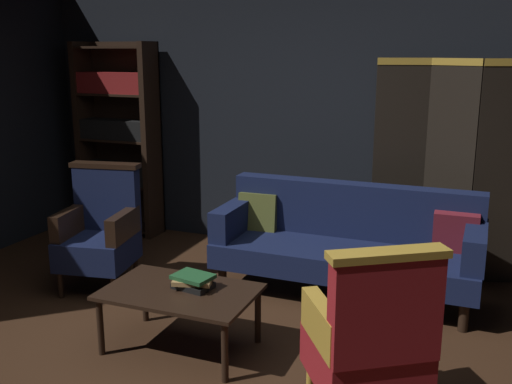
{
  "coord_description": "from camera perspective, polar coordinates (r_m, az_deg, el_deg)",
  "views": [
    {
      "loc": [
        1.56,
        -3.11,
        1.97
      ],
      "look_at": [
        0.0,
        0.8,
        0.95
      ],
      "focal_mm": 41.4,
      "sensor_mm": 36.0,
      "label": 1
    }
  ],
  "objects": [
    {
      "name": "back_wall",
      "position": [
        5.8,
        6.12,
        7.91
      ],
      "size": [
        7.2,
        0.1,
        2.8
      ],
      "primitive_type": "cube",
      "color": "black",
      "rests_on": "ground_plane"
    },
    {
      "name": "velvet_couch",
      "position": [
        4.91,
        8.84,
        -4.56
      ],
      "size": [
        2.12,
        0.78,
        0.88
      ],
      "color": "black",
      "rests_on": "ground_plane"
    },
    {
      "name": "ground_plane",
      "position": [
        4.0,
        -4.43,
        -15.94
      ],
      "size": [
        10.0,
        10.0,
        0.0
      ],
      "primitive_type": "plane",
      "color": "#331E11"
    },
    {
      "name": "bookshelf",
      "position": [
        6.53,
        -13.15,
        5.4
      ],
      "size": [
        0.9,
        0.32,
        2.05
      ],
      "color": "black",
      "rests_on": "ground_plane"
    },
    {
      "name": "book_tan_leather",
      "position": [
        3.99,
        -6.1,
        -8.51
      ],
      "size": [
        0.29,
        0.23,
        0.03
      ],
      "primitive_type": "cube",
      "rotation": [
        0.0,
        0.0,
        0.25
      ],
      "color": "#9E7A47",
      "rests_on": "book_black_cloth"
    },
    {
      "name": "armchair_gilt_accent",
      "position": [
        3.24,
        10.98,
        -13.84
      ],
      "size": [
        0.8,
        0.8,
        1.04
      ],
      "color": "#B78E33",
      "rests_on": "ground_plane"
    },
    {
      "name": "armchair_wing_left",
      "position": [
        5.12,
        -14.82,
        -3.66
      ],
      "size": [
        0.67,
        0.67,
        1.04
      ],
      "color": "black",
      "rests_on": "ground_plane"
    },
    {
      "name": "book_green_cloth",
      "position": [
        3.98,
        -6.11,
        -8.13
      ],
      "size": [
        0.29,
        0.23,
        0.03
      ],
      "primitive_type": "cube",
      "rotation": [
        0.0,
        0.0,
        -0.18
      ],
      "color": "#1E4C28",
      "rests_on": "book_tan_leather"
    },
    {
      "name": "coffee_table",
      "position": [
        4.01,
        -7.36,
        -9.98
      ],
      "size": [
        1.0,
        0.64,
        0.42
      ],
      "color": "black",
      "rests_on": "ground_plane"
    },
    {
      "name": "folding_screen",
      "position": [
        5.37,
        18.14,
        2.37
      ],
      "size": [
        1.32,
        0.23,
        1.9
      ],
      "color": "black",
      "rests_on": "ground_plane"
    },
    {
      "name": "book_black_cloth",
      "position": [
        4.0,
        -6.09,
        -8.96
      ],
      "size": [
        0.27,
        0.21,
        0.04
      ],
      "primitive_type": "cube",
      "rotation": [
        0.0,
        0.0,
        -0.16
      ],
      "color": "black",
      "rests_on": "coffee_table"
    }
  ]
}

